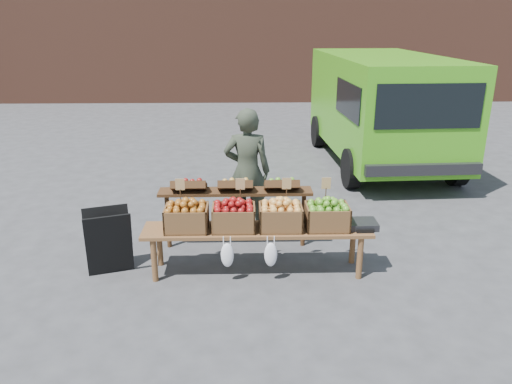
{
  "coord_description": "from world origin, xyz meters",
  "views": [
    {
      "loc": [
        0.88,
        -5.05,
        2.93
      ],
      "look_at": [
        1.04,
        0.87,
        0.85
      ],
      "focal_mm": 35.0,
      "sensor_mm": 36.0,
      "label": 1
    }
  ],
  "objects_px": {
    "display_bench": "(257,250)",
    "vendor": "(247,172)",
    "crate_red_apples": "(280,217)",
    "back_table": "(236,210)",
    "delivery_van": "(381,111)",
    "weighing_scale": "(362,224)",
    "chalkboard_sign": "(109,242)",
    "crate_green_apples": "(327,217)",
    "crate_russet_pears": "(234,218)",
    "crate_golden_apples": "(187,218)"
  },
  "relations": [
    {
      "from": "crate_green_apples",
      "to": "back_table",
      "type": "bearing_deg",
      "value": 146.48
    },
    {
      "from": "vendor",
      "to": "chalkboard_sign",
      "type": "bearing_deg",
      "value": 39.71
    },
    {
      "from": "back_table",
      "to": "weighing_scale",
      "type": "height_order",
      "value": "back_table"
    },
    {
      "from": "chalkboard_sign",
      "to": "crate_green_apples",
      "type": "bearing_deg",
      "value": -18.77
    },
    {
      "from": "delivery_van",
      "to": "chalkboard_sign",
      "type": "bearing_deg",
      "value": -136.34
    },
    {
      "from": "delivery_van",
      "to": "crate_red_apples",
      "type": "relative_size",
      "value": 9.88
    },
    {
      "from": "display_bench",
      "to": "crate_russet_pears",
      "type": "height_order",
      "value": "crate_russet_pears"
    },
    {
      "from": "crate_red_apples",
      "to": "back_table",
      "type": "bearing_deg",
      "value": 126.72
    },
    {
      "from": "crate_golden_apples",
      "to": "crate_russet_pears",
      "type": "relative_size",
      "value": 1.0
    },
    {
      "from": "crate_russet_pears",
      "to": "weighing_scale",
      "type": "relative_size",
      "value": 1.47
    },
    {
      "from": "back_table",
      "to": "crate_golden_apples",
      "type": "bearing_deg",
      "value": -128.02
    },
    {
      "from": "crate_russet_pears",
      "to": "crate_red_apples",
      "type": "height_order",
      "value": "same"
    },
    {
      "from": "chalkboard_sign",
      "to": "display_bench",
      "type": "distance_m",
      "value": 1.77
    },
    {
      "from": "back_table",
      "to": "display_bench",
      "type": "distance_m",
      "value": 0.8
    },
    {
      "from": "crate_red_apples",
      "to": "crate_green_apples",
      "type": "relative_size",
      "value": 1.0
    },
    {
      "from": "delivery_van",
      "to": "chalkboard_sign",
      "type": "height_order",
      "value": "delivery_van"
    },
    {
      "from": "weighing_scale",
      "to": "delivery_van",
      "type": "bearing_deg",
      "value": 73.07
    },
    {
      "from": "chalkboard_sign",
      "to": "display_bench",
      "type": "bearing_deg",
      "value": -19.04
    },
    {
      "from": "vendor",
      "to": "chalkboard_sign",
      "type": "relative_size",
      "value": 2.21
    },
    {
      "from": "crate_golden_apples",
      "to": "crate_green_apples",
      "type": "relative_size",
      "value": 1.0
    },
    {
      "from": "chalkboard_sign",
      "to": "weighing_scale",
      "type": "relative_size",
      "value": 2.38
    },
    {
      "from": "delivery_van",
      "to": "weighing_scale",
      "type": "bearing_deg",
      "value": -109.73
    },
    {
      "from": "display_bench",
      "to": "back_table",
      "type": "bearing_deg",
      "value": 110.01
    },
    {
      "from": "display_bench",
      "to": "crate_green_apples",
      "type": "distance_m",
      "value": 0.93
    },
    {
      "from": "chalkboard_sign",
      "to": "crate_golden_apples",
      "type": "relative_size",
      "value": 1.62
    },
    {
      "from": "weighing_scale",
      "to": "crate_russet_pears",
      "type": "bearing_deg",
      "value": 180.0
    },
    {
      "from": "crate_russet_pears",
      "to": "crate_green_apples",
      "type": "xyz_separation_m",
      "value": [
        1.1,
        0.0,
        0.0
      ]
    },
    {
      "from": "delivery_van",
      "to": "crate_red_apples",
      "type": "bearing_deg",
      "value": -119.87
    },
    {
      "from": "display_bench",
      "to": "weighing_scale",
      "type": "bearing_deg",
      "value": 0.0
    },
    {
      "from": "delivery_van",
      "to": "display_bench",
      "type": "relative_size",
      "value": 1.83
    },
    {
      "from": "crate_russet_pears",
      "to": "crate_red_apples",
      "type": "distance_m",
      "value": 0.55
    },
    {
      "from": "display_bench",
      "to": "weighing_scale",
      "type": "xyz_separation_m",
      "value": [
        1.25,
        0.0,
        0.33
      ]
    },
    {
      "from": "display_bench",
      "to": "crate_golden_apples",
      "type": "height_order",
      "value": "crate_golden_apples"
    },
    {
      "from": "vendor",
      "to": "crate_green_apples",
      "type": "height_order",
      "value": "vendor"
    },
    {
      "from": "weighing_scale",
      "to": "display_bench",
      "type": "bearing_deg",
      "value": 180.0
    },
    {
      "from": "back_table",
      "to": "crate_golden_apples",
      "type": "xyz_separation_m",
      "value": [
        -0.56,
        -0.72,
        0.19
      ]
    },
    {
      "from": "back_table",
      "to": "display_bench",
      "type": "relative_size",
      "value": 0.78
    },
    {
      "from": "delivery_van",
      "to": "chalkboard_sign",
      "type": "distance_m",
      "value": 6.5
    },
    {
      "from": "vendor",
      "to": "crate_red_apples",
      "type": "relative_size",
      "value": 3.57
    },
    {
      "from": "delivery_van",
      "to": "crate_golden_apples",
      "type": "xyz_separation_m",
      "value": [
        -3.51,
        -4.71,
        -0.4
      ]
    },
    {
      "from": "delivery_van",
      "to": "crate_golden_apples",
      "type": "height_order",
      "value": "delivery_van"
    },
    {
      "from": "crate_golden_apples",
      "to": "weighing_scale",
      "type": "distance_m",
      "value": 2.08
    },
    {
      "from": "display_bench",
      "to": "crate_green_apples",
      "type": "bearing_deg",
      "value": 0.0
    },
    {
      "from": "back_table",
      "to": "crate_red_apples",
      "type": "relative_size",
      "value": 4.2
    },
    {
      "from": "back_table",
      "to": "crate_green_apples",
      "type": "distance_m",
      "value": 1.32
    },
    {
      "from": "display_bench",
      "to": "vendor",
      "type": "bearing_deg",
      "value": 94.79
    },
    {
      "from": "delivery_van",
      "to": "vendor",
      "type": "xyz_separation_m",
      "value": [
        -2.79,
        -3.48,
        -0.21
      ]
    },
    {
      "from": "crate_red_apples",
      "to": "weighing_scale",
      "type": "distance_m",
      "value": 0.98
    },
    {
      "from": "crate_russet_pears",
      "to": "weighing_scale",
      "type": "bearing_deg",
      "value": 0.0
    },
    {
      "from": "crate_russet_pears",
      "to": "vendor",
      "type": "bearing_deg",
      "value": 82.11
    }
  ]
}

